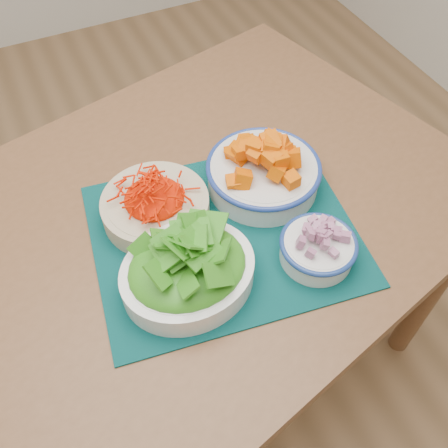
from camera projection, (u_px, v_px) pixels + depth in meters
name	position (u px, v px, depth m)	size (l,w,h in m)	color
ground	(163.00, 354.00, 1.60)	(4.00, 4.00, 0.00)	#9B734B
table	(175.00, 249.00, 1.06)	(1.43, 1.13, 0.75)	brown
placemat	(224.00, 234.00, 0.96)	(0.50, 0.41, 0.00)	#012828
carrot_bowl	(155.00, 203.00, 0.96)	(0.21, 0.21, 0.08)	beige
squash_bowl	(264.00, 167.00, 1.00)	(0.29, 0.29, 0.11)	silver
lettuce_bowl	(187.00, 267.00, 0.85)	(0.26, 0.22, 0.11)	white
onion_bowl	(318.00, 246.00, 0.90)	(0.17, 0.17, 0.07)	white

